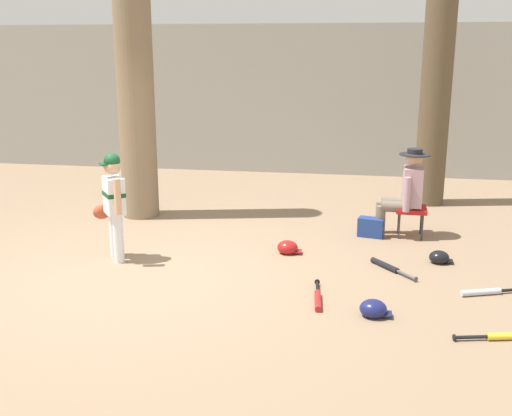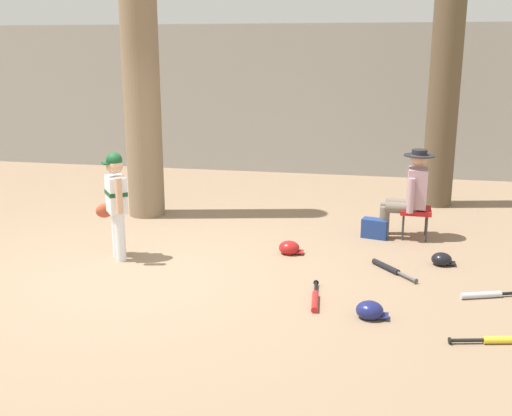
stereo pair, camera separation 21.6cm
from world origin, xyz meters
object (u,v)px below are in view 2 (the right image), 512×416
object	(u,v)px
young_ballplayer	(115,199)
bat_aluminum_silver	(486,295)
folding_stool	(415,212)
handbag_beside_stool	(375,228)
bat_black_composite	(389,268)
bat_red_barrel	(315,299)
bat_yellow_trainer	(502,340)
batting_helmet_red	(289,248)
batting_helmet_navy	(370,310)
batting_helmet_black	(442,259)
tree_behind_spectator	(443,100)
tree_near_player	(140,43)
seated_spectator	(409,191)

from	to	relation	value
young_ballplayer	bat_aluminum_silver	xyz separation A→B (m)	(4.20, -0.39, -0.71)
folding_stool	handbag_beside_stool	size ratio (longest dim) A/B	1.21
bat_black_composite	bat_red_barrel	distance (m)	1.29
bat_yellow_trainer	batting_helmet_red	size ratio (longest dim) A/B	2.42
bat_black_composite	batting_helmet_red	size ratio (longest dim) A/B	2.01
handbag_beside_stool	bat_red_barrel	distance (m)	2.39
bat_yellow_trainer	batting_helmet_red	distance (m)	2.95
bat_yellow_trainer	batting_helmet_navy	world-z (taller)	batting_helmet_navy
folding_stool	batting_helmet_black	distance (m)	1.11
tree_behind_spectator	bat_red_barrel	world-z (taller)	tree_behind_spectator
bat_aluminum_silver	bat_yellow_trainer	world-z (taller)	same
handbag_beside_stool	batting_helmet_red	world-z (taller)	handbag_beside_stool
bat_red_barrel	bat_yellow_trainer	xyz separation A→B (m)	(1.68, -0.57, 0.00)
bat_yellow_trainer	handbag_beside_stool	bearing A→B (deg)	111.42
bat_red_barrel	handbag_beside_stool	bearing A→B (deg)	76.72
bat_black_composite	bat_yellow_trainer	distance (m)	1.89
young_ballplayer	bat_yellow_trainer	xyz separation A→B (m)	(4.18, -1.42, -0.71)
bat_aluminum_silver	bat_red_barrel	world-z (taller)	same
tree_behind_spectator	batting_helmet_black	size ratio (longest dim) A/B	14.91
handbag_beside_stool	batting_helmet_black	size ratio (longest dim) A/B	1.22
young_ballplayer	handbag_beside_stool	size ratio (longest dim) A/B	3.84
bat_black_composite	batting_helmet_black	bearing A→B (deg)	28.37
tree_near_player	bat_black_composite	xyz separation A→B (m)	(3.63, -1.78, -2.51)
tree_near_player	bat_yellow_trainer	bearing A→B (deg)	-36.67
young_ballplayer	handbag_beside_stool	xyz separation A→B (m)	(3.04, 1.47, -0.61)
batting_helmet_black	bat_yellow_trainer	bearing A→B (deg)	-80.11
tree_behind_spectator	batting_helmet_red	world-z (taller)	tree_behind_spectator
batting_helmet_black	tree_behind_spectator	bearing A→B (deg)	87.12
handbag_beside_stool	bat_yellow_trainer	distance (m)	3.11
handbag_beside_stool	bat_black_composite	distance (m)	1.28
bat_aluminum_silver	folding_stool	bearing A→B (deg)	108.03
young_ballplayer	bat_red_barrel	world-z (taller)	young_ballplayer
bat_yellow_trainer	batting_helmet_black	distance (m)	1.99
bat_aluminum_silver	batting_helmet_black	world-z (taller)	batting_helmet_black
bat_black_composite	batting_helmet_black	size ratio (longest dim) A/B	2.19
young_ballplayer	folding_stool	world-z (taller)	young_ballplayer
tree_near_player	handbag_beside_stool	bearing A→B (deg)	-8.54
batting_helmet_navy	young_ballplayer	bearing A→B (deg)	159.73
bat_aluminum_silver	bat_red_barrel	xyz separation A→B (m)	(-1.71, -0.47, 0.00)
young_ballplayer	bat_yellow_trainer	world-z (taller)	young_ballplayer
tree_near_player	bat_aluminum_silver	xyz separation A→B (m)	(4.61, -2.38, -2.51)
tree_near_player	bat_aluminum_silver	size ratio (longest dim) A/B	8.13
tree_behind_spectator	bat_black_composite	bearing A→B (deg)	-102.93
handbag_beside_stool	batting_helmet_red	size ratio (longest dim) A/B	1.12
tree_behind_spectator	young_ballplayer	world-z (taller)	tree_behind_spectator
young_ballplayer	batting_helmet_black	xyz separation A→B (m)	(3.83, 0.54, -0.68)
bat_red_barrel	young_ballplayer	bearing A→B (deg)	161.05
folding_stool	bat_yellow_trainer	distance (m)	3.08
young_ballplayer	seated_spectator	bearing A→B (deg)	24.51
handbag_beside_stool	bat_yellow_trainer	xyz separation A→B (m)	(1.14, -2.89, -0.10)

